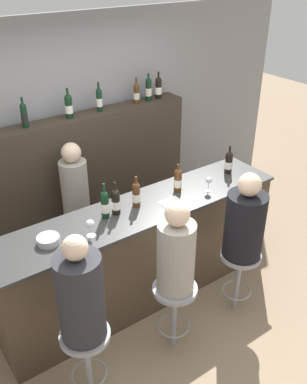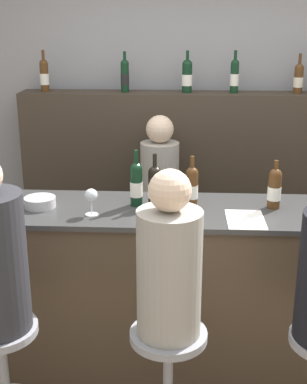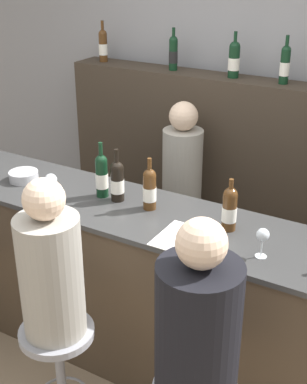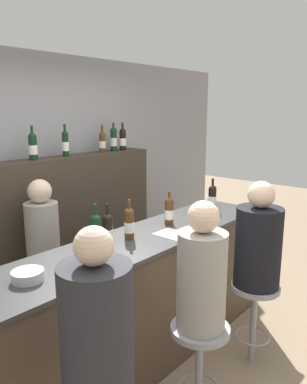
% 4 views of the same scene
% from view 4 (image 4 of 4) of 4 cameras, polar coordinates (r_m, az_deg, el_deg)
% --- Properties ---
extents(ground_plane, '(16.00, 16.00, 0.00)m').
position_cam_4_polar(ground_plane, '(3.24, 1.72, -26.53)').
color(ground_plane, '#8C755B').
extents(wall_back, '(6.40, 0.05, 2.60)m').
position_cam_4_polar(wall_back, '(3.97, -18.55, 1.09)').
color(wall_back, gray).
rests_on(wall_back, ground_plane).
extents(bar_counter, '(2.93, 0.62, 1.07)m').
position_cam_4_polar(bar_counter, '(3.10, -2.54, -16.56)').
color(bar_counter, '#473828').
rests_on(bar_counter, ground_plane).
extents(back_bar_cabinet, '(2.75, 0.28, 1.57)m').
position_cam_4_polar(back_bar_cabinet, '(3.92, -16.34, -6.71)').
color(back_bar_cabinet, '#382D23').
rests_on(back_bar_cabinet, ground_plane).
extents(wine_bottle_counter_0, '(0.07, 0.07, 0.34)m').
position_cam_4_polar(wine_bottle_counter_0, '(2.64, -8.76, -6.08)').
color(wine_bottle_counter_0, black).
rests_on(wine_bottle_counter_0, bar_counter).
extents(wine_bottle_counter_1, '(0.08, 0.08, 0.32)m').
position_cam_4_polar(wine_bottle_counter_1, '(2.71, -6.98, -5.75)').
color(wine_bottle_counter_1, black).
rests_on(wine_bottle_counter_1, bar_counter).
extents(wine_bottle_counter_2, '(0.08, 0.08, 0.31)m').
position_cam_4_polar(wine_bottle_counter_2, '(2.86, -3.72, -4.76)').
color(wine_bottle_counter_2, '#4C2D14').
rests_on(wine_bottle_counter_2, bar_counter).
extents(wine_bottle_counter_3, '(0.08, 0.08, 0.29)m').
position_cam_4_polar(wine_bottle_counter_3, '(3.21, 2.40, -2.87)').
color(wine_bottle_counter_3, '#4C2D14').
rests_on(wine_bottle_counter_3, bar_counter).
extents(wine_bottle_counter_4, '(0.08, 0.08, 0.31)m').
position_cam_4_polar(wine_bottle_counter_4, '(3.75, 8.95, -0.74)').
color(wine_bottle_counter_4, black).
rests_on(wine_bottle_counter_4, bar_counter).
extents(wine_bottle_backbar_2, '(0.08, 0.08, 0.32)m').
position_cam_4_polar(wine_bottle_backbar_2, '(3.70, -17.91, 6.67)').
color(wine_bottle_backbar_2, black).
rests_on(wine_bottle_backbar_2, back_bar_cabinet).
extents(wine_bottle_backbar_3, '(0.07, 0.07, 0.32)m').
position_cam_4_polar(wine_bottle_backbar_3, '(3.90, -13.28, 7.25)').
color(wine_bottle_backbar_3, black).
rests_on(wine_bottle_backbar_3, back_bar_cabinet).
extents(wine_bottle_backbar_4, '(0.07, 0.07, 0.30)m').
position_cam_4_polar(wine_bottle_backbar_4, '(4.21, -7.80, 7.60)').
color(wine_bottle_backbar_4, '#4C2D14').
rests_on(wine_bottle_backbar_4, back_bar_cabinet).
extents(wine_bottle_backbar_5, '(0.07, 0.07, 0.32)m').
position_cam_4_polar(wine_bottle_backbar_5, '(4.32, -6.10, 8.02)').
color(wine_bottle_backbar_5, black).
rests_on(wine_bottle_backbar_5, back_bar_cabinet).
extents(wine_bottle_backbar_6, '(0.08, 0.08, 0.32)m').
position_cam_4_polar(wine_bottle_backbar_6, '(4.42, -4.71, 8.04)').
color(wine_bottle_backbar_6, black).
rests_on(wine_bottle_backbar_6, back_bar_cabinet).
extents(wine_glass_0, '(0.08, 0.08, 0.16)m').
position_cam_4_polar(wine_glass_0, '(2.38, -10.47, -8.87)').
color(wine_glass_0, silver).
rests_on(wine_glass_0, bar_counter).
extents(wine_glass_1, '(0.06, 0.06, 0.15)m').
position_cam_4_polar(wine_glass_1, '(3.30, 7.44, -2.66)').
color(wine_glass_1, silver).
rests_on(wine_glass_1, bar_counter).
extents(metal_bowl, '(0.19, 0.19, 0.06)m').
position_cam_4_polar(metal_bowl, '(2.33, -18.62, -11.99)').
color(metal_bowl, '#B7B7BC').
rests_on(metal_bowl, bar_counter).
extents(tasting_menu, '(0.21, 0.30, 0.00)m').
position_cam_4_polar(tasting_menu, '(2.98, 3.30, -6.51)').
color(tasting_menu, white).
rests_on(tasting_menu, bar_counter).
extents(guest_seated_left, '(0.34, 0.34, 0.88)m').
position_cam_4_polar(guest_seated_left, '(1.82, -8.66, -20.27)').
color(guest_seated_left, '#28282D').
rests_on(guest_seated_left, bar_stool_left).
extents(bar_stool_middle, '(0.38, 0.38, 0.68)m').
position_cam_4_polar(bar_stool_middle, '(2.64, 7.04, -22.35)').
color(bar_stool_middle, gray).
rests_on(bar_stool_middle, ground_plane).
extents(guest_seated_middle, '(0.31, 0.31, 0.83)m').
position_cam_4_polar(guest_seated_middle, '(2.39, 7.36, -12.28)').
color(guest_seated_middle, gray).
rests_on(guest_seated_middle, bar_stool_middle).
extents(bar_stool_right, '(0.38, 0.38, 0.68)m').
position_cam_4_polar(bar_stool_right, '(3.23, 15.13, -15.78)').
color(bar_stool_right, gray).
rests_on(bar_stool_right, ground_plane).
extents(guest_seated_right, '(0.36, 0.36, 0.84)m').
position_cam_4_polar(guest_seated_right, '(3.03, 15.67, -7.37)').
color(guest_seated_right, black).
rests_on(guest_seated_right, bar_stool_right).
extents(bartender, '(0.29, 0.29, 1.46)m').
position_cam_4_polar(bartender, '(3.53, -16.25, -10.67)').
color(bartender, gray).
rests_on(bartender, ground_plane).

